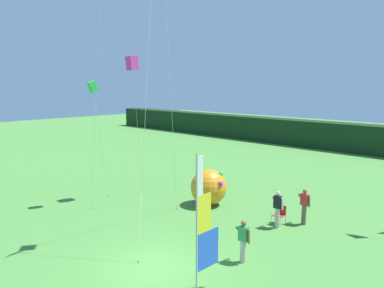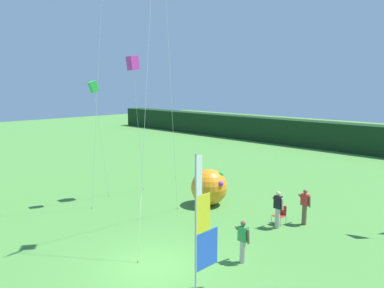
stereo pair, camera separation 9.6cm
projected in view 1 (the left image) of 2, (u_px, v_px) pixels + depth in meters
The scene contains 9 objects.
ground_plane at pixel (154, 267), 13.60m from camera, with size 120.00×120.00×0.00m, color #478438.
banner_flag at pixel (203, 228), 11.48m from camera, with size 0.06×1.03×4.55m.
person_near_banner at pixel (304, 206), 17.58m from camera, with size 0.55×0.48×1.71m.
person_mid_field at pixel (243, 240), 13.80m from camera, with size 0.55×0.48×1.62m.
person_far_left at pixel (278, 208), 17.14m from camera, with size 0.55×0.48×1.74m.
inflatable_balloon at pixel (209, 187), 20.46m from camera, with size 2.04×1.98×1.98m.
folding_chair at pixel (280, 213), 17.70m from camera, with size 0.51×0.51×0.89m.
kite_green_box_3 at pixel (93, 88), 19.72m from camera, with size 0.96×1.46×6.74m.
kite_magenta_box_5 at pixel (132, 63), 20.86m from camera, with size 1.12×1.53×8.12m.
Camera 1 is at (9.88, -8.15, 6.53)m, focal length 35.11 mm.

